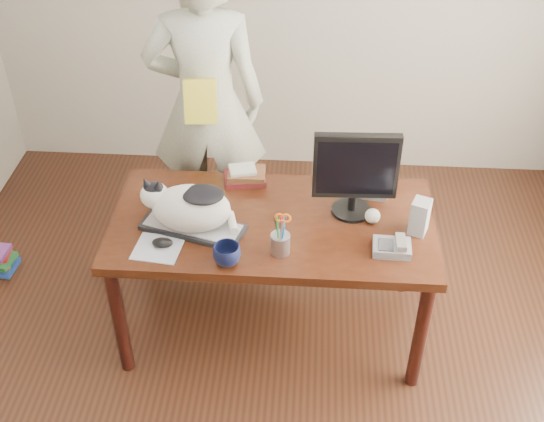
{
  "coord_description": "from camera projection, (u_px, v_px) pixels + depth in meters",
  "views": [
    {
      "loc": [
        0.17,
        -2.0,
        2.86
      ],
      "look_at": [
        0.0,
        0.55,
        0.85
      ],
      "focal_mm": 45.0,
      "sensor_mm": 36.0,
      "label": 1
    }
  ],
  "objects": [
    {
      "name": "coffee_mug",
      "position": [
        227.0,
        255.0,
        3.08
      ],
      "size": [
        0.17,
        0.17,
        0.1
      ],
      "primitive_type": "imported",
      "rotation": [
        0.0,
        0.0,
        0.44
      ],
      "color": "black",
      "rests_on": "desk"
    },
    {
      "name": "held_book",
      "position": [
        200.0,
        102.0,
        3.69
      ],
      "size": [
        0.18,
        0.12,
        0.25
      ],
      "rotation": [
        0.0,
        0.0,
        0.08
      ],
      "color": "yellow",
      "rests_on": "person"
    },
    {
      "name": "pen_cup",
      "position": [
        280.0,
        241.0,
        3.13
      ],
      "size": [
        0.1,
        0.1,
        0.23
      ],
      "rotation": [
        0.0,
        0.0,
        -0.08
      ],
      "color": "#98999E",
      "rests_on": "desk"
    },
    {
      "name": "monitor",
      "position": [
        355.0,
        171.0,
        3.24
      ],
      "size": [
        0.41,
        0.21,
        0.46
      ],
      "rotation": [
        0.0,
        0.0,
        0.03
      ],
      "color": "black",
      "rests_on": "desk"
    },
    {
      "name": "baseball",
      "position": [
        373.0,
        216.0,
        3.32
      ],
      "size": [
        0.08,
        0.08,
        0.08
      ],
      "rotation": [
        0.0,
        0.0,
        -0.27
      ],
      "color": "white",
      "rests_on": "desk"
    },
    {
      "name": "phone",
      "position": [
        393.0,
        247.0,
        3.16
      ],
      "size": [
        0.18,
        0.15,
        0.08
      ],
      "rotation": [
        0.0,
        0.0,
        -0.04
      ],
      "color": "slate",
      "rests_on": "desk"
    },
    {
      "name": "cat",
      "position": [
        188.0,
        206.0,
        3.22
      ],
      "size": [
        0.49,
        0.33,
        0.28
      ],
      "rotation": [
        0.0,
        0.0,
        -0.28
      ],
      "color": "silver",
      "rests_on": "keyboard"
    },
    {
      "name": "mousepad",
      "position": [
        158.0,
        248.0,
        3.19
      ],
      "size": [
        0.24,
        0.22,
        0.0
      ],
      "rotation": [
        0.0,
        0.0,
        -0.12
      ],
      "color": "#ABB0B8",
      "rests_on": "desk"
    },
    {
      "name": "room",
      "position": [
        262.0,
        196.0,
        2.51
      ],
      "size": [
        4.5,
        4.5,
        4.5
      ],
      "color": "black",
      "rests_on": "ground"
    },
    {
      "name": "keyboard",
      "position": [
        193.0,
        227.0,
        3.29
      ],
      "size": [
        0.53,
        0.32,
        0.03
      ],
      "rotation": [
        0.0,
        0.0,
        -0.28
      ],
      "color": "black",
      "rests_on": "desk"
    },
    {
      "name": "mouse",
      "position": [
        162.0,
        242.0,
        3.19
      ],
      "size": [
        0.1,
        0.07,
        0.04
      ],
      "rotation": [
        0.0,
        0.0,
        -0.12
      ],
      "color": "black",
      "rests_on": "mousepad"
    },
    {
      "name": "book_stack",
      "position": [
        245.0,
        175.0,
        3.6
      ],
      "size": [
        0.24,
        0.19,
        0.08
      ],
      "rotation": [
        0.0,
        0.0,
        0.12
      ],
      "color": "#531617",
      "rests_on": "desk"
    },
    {
      "name": "person",
      "position": [
        206.0,
        105.0,
        3.89
      ],
      "size": [
        0.72,
        0.5,
        1.87
      ],
      "primitive_type": "imported",
      "rotation": [
        0.0,
        0.0,
        3.23
      ],
      "color": "silver",
      "rests_on": "ground"
    },
    {
      "name": "calculator",
      "position": [
        372.0,
        184.0,
        3.55
      ],
      "size": [
        0.18,
        0.23,
        0.06
      ],
      "rotation": [
        0.0,
        0.0,
        -0.13
      ],
      "color": "slate",
      "rests_on": "desk"
    },
    {
      "name": "speaker",
      "position": [
        420.0,
        217.0,
        3.23
      ],
      "size": [
        0.11,
        0.11,
        0.18
      ],
      "rotation": [
        0.0,
        0.0,
        -0.38
      ],
      "color": "gray",
      "rests_on": "desk"
    },
    {
      "name": "desk",
      "position": [
        274.0,
        233.0,
        3.51
      ],
      "size": [
        1.6,
        0.8,
        0.75
      ],
      "color": "black",
      "rests_on": "ground"
    }
  ]
}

